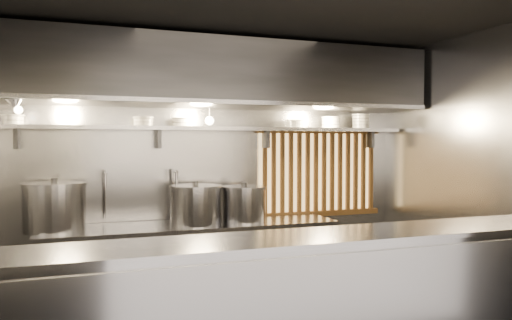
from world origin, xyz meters
TOP-DOWN VIEW (x-y plane):
  - ceiling at (0.00, 0.00)m, footprint 4.50×4.50m
  - wall_back at (0.00, 1.50)m, footprint 4.50×0.00m
  - wall_right at (2.25, 0.00)m, footprint 0.00×3.00m
  - cooking_bench at (-0.30, 1.13)m, footprint 3.00×0.70m
  - bowl_shelf at (0.00, 1.32)m, footprint 4.40×0.34m
  - exhaust_hood at (0.00, 1.10)m, footprint 4.40×0.81m
  - wood_screen at (1.30, 1.45)m, footprint 1.56×0.09m
  - faucet_left at (-1.15, 1.37)m, footprint 0.04×0.30m
  - faucet_right at (-0.45, 1.37)m, footprint 0.04×0.30m
  - heat_lamp at (-1.90, 0.85)m, footprint 0.25×0.35m
  - pendant_bulb at (-0.10, 1.20)m, footprint 0.09×0.09m
  - stock_pot_left at (-1.61, 1.17)m, footprint 0.69×0.69m
  - stock_pot_mid at (0.24, 1.09)m, footprint 0.64×0.64m
  - stock_pot_right at (-0.28, 1.08)m, footprint 0.59×0.59m
  - bowl_stack_0 at (-1.97, 1.32)m, footprint 0.20×0.20m
  - bowl_stack_1 at (-0.76, 1.32)m, footprint 0.21×0.21m
  - bowl_stack_2 at (-0.37, 1.32)m, footprint 0.22×0.22m
  - bowl_stack_3 at (0.92, 1.32)m, footprint 0.21×0.21m
  - bowl_stack_4 at (1.38, 1.32)m, footprint 0.22×0.22m
  - bowl_stack_5 at (1.78, 1.32)m, footprint 0.21×0.21m

SIDE VIEW (x-z plane):
  - cooking_bench at x=-0.30m, z-range 0.00..0.90m
  - stock_pot_mid at x=0.24m, z-range 0.88..1.30m
  - stock_pot_right at x=-0.28m, z-range 0.88..1.32m
  - stock_pot_left at x=-1.61m, z-range 0.88..1.38m
  - faucet_left at x=-1.15m, z-range 1.06..1.56m
  - faucet_right at x=-0.45m, z-range 1.06..1.56m
  - wood_screen at x=1.30m, z-range 0.86..1.90m
  - wall_back at x=0.00m, z-range -0.85..3.65m
  - wall_right at x=2.25m, z-range -0.10..2.90m
  - bowl_shelf at x=0.00m, z-range 1.86..1.90m
  - bowl_stack_2 at x=-0.37m, z-range 1.90..1.99m
  - bowl_stack_3 at x=0.92m, z-range 1.90..1.99m
  - bowl_stack_1 at x=-0.76m, z-range 1.90..1.99m
  - bowl_stack_0 at x=-1.97m, z-range 1.90..1.99m
  - pendant_bulb at x=-0.10m, z-range 1.87..2.05m
  - bowl_stack_4 at x=1.38m, z-range 1.90..2.03m
  - bowl_stack_5 at x=1.78m, z-range 1.90..2.07m
  - heat_lamp at x=-1.90m, z-range 1.97..2.17m
  - exhaust_hood at x=0.00m, z-range 2.10..2.75m
  - ceiling at x=0.00m, z-range 2.80..2.80m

